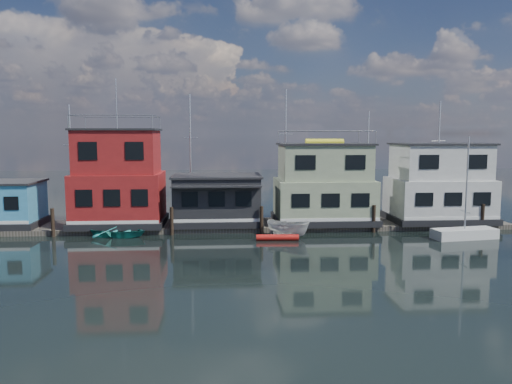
{
  "coord_description": "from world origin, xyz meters",
  "views": [
    {
      "loc": [
        -0.16,
        -29.29,
        7.86
      ],
      "look_at": [
        2.76,
        12.0,
        3.0
      ],
      "focal_mm": 35.0,
      "sensor_mm": 36.0,
      "label": 1
    }
  ],
  "objects": [
    {
      "name": "houseboat_blue",
      "position": [
        -18.0,
        12.0,
        2.21
      ],
      "size": [
        6.4,
        4.9,
        3.66
      ],
      "color": "black",
      "rests_on": "dock"
    },
    {
      "name": "houseboat_green",
      "position": [
        8.5,
        12.0,
        3.55
      ],
      "size": [
        8.4,
        5.9,
        7.03
      ],
      "color": "black",
      "rests_on": "dock"
    },
    {
      "name": "houseboat_white",
      "position": [
        18.5,
        12.0,
        3.54
      ],
      "size": [
        8.4,
        5.9,
        6.66
      ],
      "color": "black",
      "rests_on": "dock"
    },
    {
      "name": "ground",
      "position": [
        0.0,
        0.0,
        0.0
      ],
      "size": [
        160.0,
        160.0,
        0.0
      ],
      "primitive_type": "plane",
      "color": "black",
      "rests_on": "ground"
    },
    {
      "name": "houseboat_dark",
      "position": [
        -0.5,
        11.98,
        2.42
      ],
      "size": [
        7.4,
        6.1,
        4.06
      ],
      "color": "black",
      "rests_on": "dock"
    },
    {
      "name": "dock",
      "position": [
        0.0,
        12.0,
        0.2
      ],
      "size": [
        48.0,
        5.0,
        0.4
      ],
      "primitive_type": "cube",
      "color": "#595147",
      "rests_on": "ground"
    },
    {
      "name": "pilings",
      "position": [
        -0.33,
        9.2,
        1.1
      ],
      "size": [
        42.28,
        0.28,
        2.2
      ],
      "color": "#2D2116",
      "rests_on": "ground"
    },
    {
      "name": "day_sailer",
      "position": [
        18.09,
        6.37,
        0.44
      ],
      "size": [
        5.03,
        2.31,
        7.64
      ],
      "rotation": [
        0.0,
        0.0,
        0.15
      ],
      "color": "silver",
      "rests_on": "ground"
    },
    {
      "name": "motorboat",
      "position": [
        4.91,
        7.88,
        0.68
      ],
      "size": [
        3.7,
        2.97,
        1.36
      ],
      "primitive_type": "imported",
      "rotation": [
        0.0,
        0.0,
        1.02
      ],
      "color": "silver",
      "rests_on": "ground"
    },
    {
      "name": "background_masts",
      "position": [
        4.76,
        18.0,
        5.55
      ],
      "size": [
        36.4,
        0.16,
        12.0
      ],
      "color": "silver",
      "rests_on": "ground"
    },
    {
      "name": "red_kayak",
      "position": [
        3.97,
        6.66,
        0.23
      ],
      "size": [
        3.15,
        0.62,
        0.46
      ],
      "primitive_type": "cylinder",
      "rotation": [
        0.0,
        1.57,
        -0.05
      ],
      "color": "red",
      "rests_on": "ground"
    },
    {
      "name": "dinghy_teal",
      "position": [
        -7.97,
        8.94,
        0.44
      ],
      "size": [
        4.95,
        4.13,
        0.88
      ],
      "primitive_type": "imported",
      "rotation": [
        0.0,
        0.0,
        1.28
      ],
      "color": "teal",
      "rests_on": "ground"
    },
    {
      "name": "houseboat_red",
      "position": [
        -8.5,
        12.0,
        4.1
      ],
      "size": [
        7.4,
        5.9,
        11.86
      ],
      "color": "black",
      "rests_on": "dock"
    }
  ]
}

